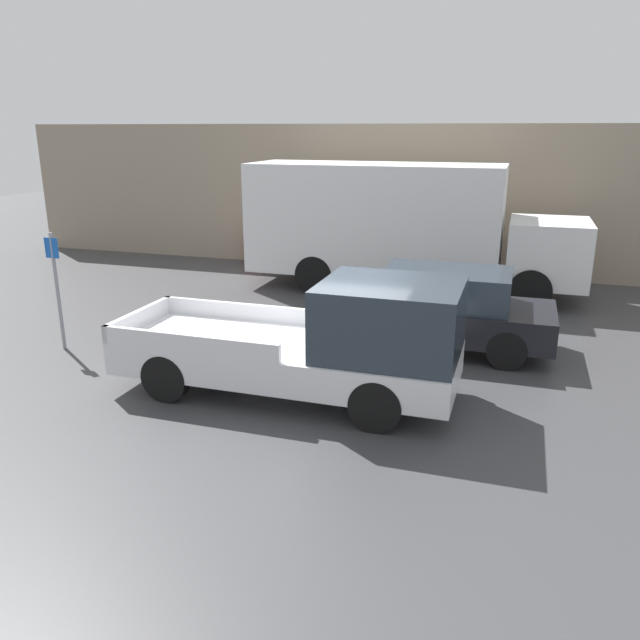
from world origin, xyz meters
name	(u,v)px	position (x,y,z in m)	size (l,w,h in m)	color
ground_plane	(324,393)	(0.00, 0.00, 0.00)	(60.00, 60.00, 0.00)	#3D3D3F
building_wall	(422,200)	(0.00, 9.92, 2.23)	(28.00, 0.15, 4.45)	gray
pickup_truck	(323,343)	(0.03, -0.18, 0.97)	(5.69, 2.06, 2.05)	silver
car	(441,308)	(1.55, 2.95, 0.83)	(4.51, 1.94, 1.63)	black
delivery_truck	(397,224)	(-0.27, 7.41, 1.84)	(8.92, 2.44, 3.42)	white
parking_sign	(57,285)	(-5.74, 0.51, 1.35)	(0.30, 0.07, 2.39)	gray
newspaper_box	(254,246)	(-5.48, 9.60, 0.55)	(0.45, 0.40, 1.10)	red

